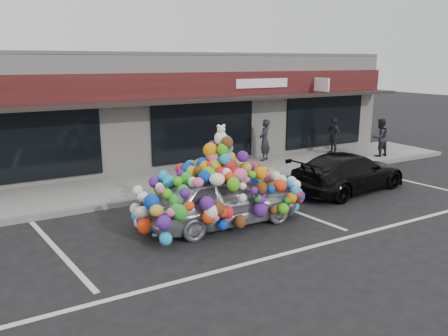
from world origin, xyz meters
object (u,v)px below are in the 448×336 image
black_sedan (349,172)px  pedestrian_b (380,137)px  toy_car (221,192)px  pedestrian_a (265,140)px  pedestrian_c (333,136)px

black_sedan → pedestrian_b: 5.16m
toy_car → pedestrian_a: bearing=-42.9°
toy_car → pedestrian_c: size_ratio=2.74×
pedestrian_a → pedestrian_b: (4.61, -1.64, -0.04)m
toy_car → black_sedan: toy_car is taller
black_sedan → pedestrian_a: bearing=-4.2°
black_sedan → pedestrian_a: (-0.22, 4.33, 0.36)m
pedestrian_a → pedestrian_c: 3.29m
pedestrian_a → pedestrian_b: bearing=126.5°
black_sedan → pedestrian_a: pedestrian_a is taller
toy_car → pedestrian_c: toy_car is taller
pedestrian_a → black_sedan: bearing=59.0°
pedestrian_a → pedestrian_c: pedestrian_a is taller
toy_car → pedestrian_a: (4.67, 4.89, 0.14)m
pedestrian_b → pedestrian_c: size_ratio=1.01×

